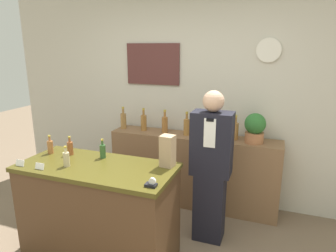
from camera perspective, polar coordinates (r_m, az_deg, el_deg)
The scene contains 19 objects.
back_wall at distance 3.82m, azimuth 4.35°, elevation 5.68°, with size 5.20×0.09×2.70m.
back_shelf at distance 3.82m, azimuth 4.73°, elevation -8.41°, with size 2.08×0.36×0.91m.
display_counter at distance 2.99m, azimuth -12.98°, elevation -15.60°, with size 1.43×0.65×0.93m.
shopkeeper at distance 3.05m, azimuth 8.16°, elevation -8.03°, with size 0.40×0.25×1.57m.
potted_plant at distance 3.48m, azimuth 16.22°, elevation -0.29°, with size 0.24×0.24×0.34m.
paper_bag at distance 2.64m, azimuth -0.08°, elevation -4.78°, with size 0.13×0.12×0.28m.
tape_dispenser at distance 2.32m, azimuth -3.17°, elevation -10.92°, with size 0.09×0.06×0.07m.
price_card_left at distance 2.99m, azimuth -26.36°, elevation -6.33°, with size 0.09×0.02×0.06m.
price_card_right at distance 2.84m, azimuth -23.25°, elevation -7.06°, with size 0.09×0.02×0.06m.
counter_bottle_0 at distance 3.20m, azimuth -21.52°, elevation -3.67°, with size 0.06×0.06×0.19m.
counter_bottle_1 at distance 3.09m, azimuth -18.14°, elevation -3.96°, with size 0.06×0.06×0.19m.
counter_bottle_2 at distance 2.81m, azimuth -18.80°, elevation -5.91°, with size 0.06×0.06×0.19m.
counter_bottle_3 at distance 2.93m, azimuth -12.34°, elevation -4.63°, with size 0.06×0.06×0.19m.
shelf_bottle_0 at distance 3.99m, azimuth -8.49°, elevation 1.08°, with size 0.08×0.08×0.29m.
shelf_bottle_1 at distance 3.87m, azimuth -4.65°, elevation 0.75°, with size 0.08×0.08×0.29m.
shelf_bottle_2 at distance 3.76m, azimuth -0.61°, elevation 0.38°, with size 0.08×0.08×0.29m.
shelf_bottle_3 at distance 3.65m, azimuth 3.57°, elevation -0.07°, with size 0.08×0.08×0.29m.
shelf_bottle_4 at distance 3.59m, azimuth 8.03°, elevation -0.48°, with size 0.08×0.08×0.29m.
shelf_bottle_5 at distance 3.55m, azimuth 12.67°, elevation -0.84°, with size 0.08×0.08×0.29m.
Camera 1 is at (1.02, -1.63, 1.96)m, focal length 32.00 mm.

